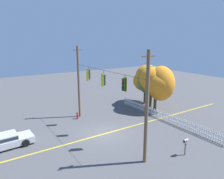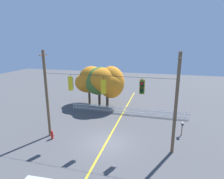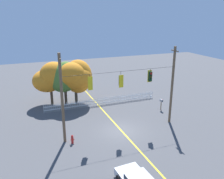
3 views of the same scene
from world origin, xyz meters
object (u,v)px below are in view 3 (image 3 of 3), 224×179
object	(u,v)px
fire_hydrant	(72,139)
traffic_signal_westbound_side	(90,83)
traffic_signal_eastbound_side	(150,76)
roadside_mailbox	(161,101)
autumn_maple_near_fence	(51,78)
autumn_oak_far_east	(76,76)
autumn_maple_mid	(64,77)
traffic_signal_northbound_primary	(121,81)

from	to	relation	value
fire_hydrant	traffic_signal_westbound_side	bearing A→B (deg)	15.76
traffic_signal_eastbound_side	roadside_mailbox	bearing A→B (deg)	41.40
autumn_maple_near_fence	roadside_mailbox	bearing A→B (deg)	-29.47
autumn_oak_far_east	fire_hydrant	xyz separation A→B (m)	(-2.71, -9.80, -3.29)
autumn_maple_mid	fire_hydrant	distance (m)	10.71
traffic_signal_westbound_side	autumn_oak_far_east	size ratio (longest dim) A/B	0.25
fire_hydrant	roadside_mailbox	xyz separation A→B (m)	(11.84, 3.84, 0.70)
roadside_mailbox	autumn_maple_near_fence	bearing A→B (deg)	150.53
autumn_maple_near_fence	fire_hydrant	xyz separation A→B (m)	(0.28, -10.69, -3.09)
autumn_maple_mid	roadside_mailbox	world-z (taller)	autumn_maple_mid
traffic_signal_westbound_side	traffic_signal_northbound_primary	world-z (taller)	same
traffic_signal_westbound_side	autumn_maple_near_fence	bearing A→B (deg)	102.51
autumn_maple_near_fence	autumn_oak_far_east	bearing A→B (deg)	-16.46
autumn_maple_mid	roadside_mailbox	bearing A→B (deg)	-30.79
traffic_signal_eastbound_side	roadside_mailbox	xyz separation A→B (m)	(3.70, 3.27, -4.28)
autumn_maple_near_fence	autumn_maple_mid	distance (m)	1.69
autumn_maple_mid	autumn_oak_far_east	size ratio (longest dim) A/B	0.97
traffic_signal_eastbound_side	fire_hydrant	world-z (taller)	traffic_signal_eastbound_side
autumn_maple_near_fence	roadside_mailbox	distance (m)	14.12
traffic_signal_eastbound_side	autumn_maple_mid	bearing A→B (deg)	125.59
traffic_signal_westbound_side	autumn_oak_far_east	bearing A→B (deg)	85.44
traffic_signal_northbound_primary	traffic_signal_eastbound_side	size ratio (longest dim) A/B	1.10
traffic_signal_northbound_primary	autumn_maple_mid	world-z (taller)	traffic_signal_northbound_primary
traffic_signal_westbound_side	roadside_mailbox	size ratio (longest dim) A/B	1.05
traffic_signal_northbound_primary	fire_hydrant	distance (m)	6.95
traffic_signal_eastbound_side	roadside_mailbox	world-z (taller)	traffic_signal_eastbound_side
autumn_maple_near_fence	traffic_signal_northbound_primary	bearing A→B (deg)	-62.62
traffic_signal_northbound_primary	autumn_oak_far_east	bearing A→B (deg)	103.74
traffic_signal_westbound_side	autumn_maple_near_fence	size ratio (longest dim) A/B	0.26
fire_hydrant	roadside_mailbox	world-z (taller)	roadside_mailbox
traffic_signal_northbound_primary	traffic_signal_eastbound_side	distance (m)	3.17
autumn_maple_mid	autumn_maple_near_fence	bearing A→B (deg)	160.25
traffic_signal_northbound_primary	autumn_oak_far_east	xyz separation A→B (m)	(-2.26, 9.25, -1.54)
autumn_maple_mid	fire_hydrant	bearing A→B (deg)	-97.33
traffic_signal_eastbound_side	autumn_oak_far_east	xyz separation A→B (m)	(-5.43, 9.23, -1.68)
traffic_signal_westbound_side	fire_hydrant	size ratio (longest dim) A/B	1.72
fire_hydrant	traffic_signal_northbound_primary	bearing A→B (deg)	6.38
traffic_signal_northbound_primary	fire_hydrant	bearing A→B (deg)	-173.62
traffic_signal_westbound_side	autumn_maple_near_fence	xyz separation A→B (m)	(-2.25, 10.13, -1.85)
traffic_signal_westbound_side	traffic_signal_eastbound_side	distance (m)	6.16
traffic_signal_eastbound_side	autumn_oak_far_east	bearing A→B (deg)	120.45
fire_hydrant	autumn_maple_near_fence	bearing A→B (deg)	91.51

